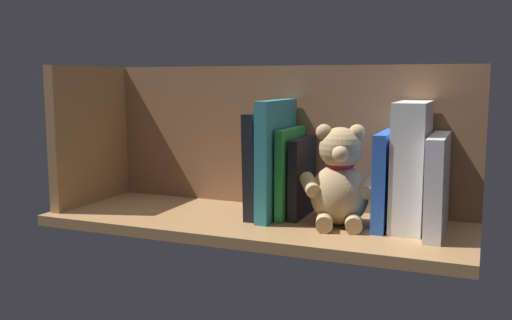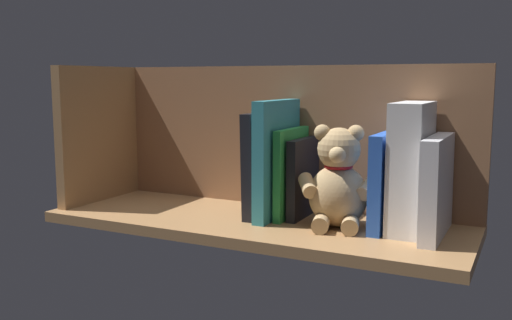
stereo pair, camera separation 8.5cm
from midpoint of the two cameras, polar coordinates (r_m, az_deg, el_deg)
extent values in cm
cube|color=#A87A4C|center=(119.71, -2.04, -6.36)|extent=(88.11, 31.69, 2.20)
cube|color=#946443|center=(129.08, 0.41, 2.39)|extent=(88.11, 1.50, 31.88)
cube|color=#A87A4C|center=(139.24, -18.07, 2.41)|extent=(2.40, 25.69, 31.88)
cube|color=silver|center=(110.55, 15.77, -2.37)|extent=(3.35, 19.80, 18.61)
cube|color=silver|center=(112.37, 13.32, -0.55)|extent=(6.06, 16.24, 24.61)
cube|color=blue|center=(113.52, 10.85, -1.91)|extent=(2.50, 16.75, 18.69)
ellipsoid|color=tan|center=(113.25, 6.29, -3.49)|extent=(13.79, 12.90, 12.24)
sphere|color=tan|center=(111.76, 6.36, 1.17)|extent=(8.42, 8.42, 8.42)
sphere|color=tan|center=(111.37, 8.01, 2.75)|extent=(3.25, 3.25, 3.25)
sphere|color=tan|center=(111.58, 4.76, 2.81)|extent=(3.25, 3.25, 3.25)
sphere|color=#DBB77F|center=(108.29, 6.29, 0.61)|extent=(3.25, 3.25, 3.25)
cylinder|color=tan|center=(111.29, 9.27, -2.63)|extent=(3.49, 6.28, 4.53)
cylinder|color=tan|center=(111.68, 3.29, -2.50)|extent=(5.74, 6.59, 4.53)
cylinder|color=tan|center=(109.13, 7.60, -6.38)|extent=(4.26, 5.24, 3.25)
cylinder|color=tan|center=(109.31, 4.70, -6.31)|extent=(4.26, 5.24, 3.25)
torus|color=red|center=(112.21, 6.33, -0.53)|extent=(6.76, 6.76, 0.96)
cube|color=black|center=(119.74, 2.68, -1.76)|extent=(2.05, 13.75, 16.62)
cube|color=green|center=(119.57, 1.49, -1.26)|extent=(1.59, 15.47, 18.71)
cube|color=teal|center=(118.69, 0.03, 0.12)|extent=(2.63, 18.52, 24.60)
cube|color=black|center=(120.75, -1.19, -0.38)|extent=(2.90, 17.01, 22.01)
camera|label=1|loc=(0.04, -92.07, -0.29)|focal=39.71mm
camera|label=2|loc=(0.04, 87.93, 0.29)|focal=39.71mm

